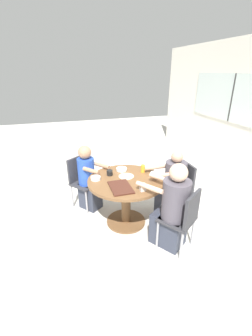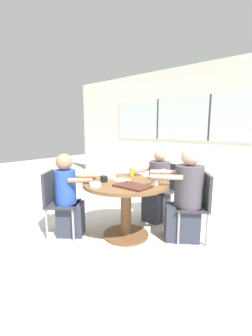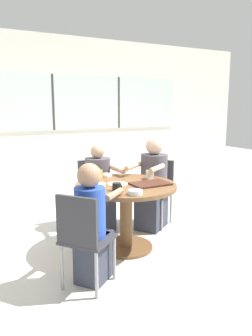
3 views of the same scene
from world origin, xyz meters
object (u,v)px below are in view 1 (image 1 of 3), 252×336
at_px(milk_carton_small, 143,187).
at_px(person_man_blue_shirt, 88,180).
at_px(bowl_white_shallow, 155,174).
at_px(chair_for_man_blue_shirt, 81,177).
at_px(chair_for_woman_green_shirt, 182,185).
at_px(person_woman_green_shirt, 172,188).
at_px(bowl_fruit, 122,169).
at_px(coffee_mug, 110,173).
at_px(chair_for_man_teal_shirt, 184,216).
at_px(bowl_cereal, 96,178).
at_px(juice_glass, 143,169).
at_px(person_man_teal_shirt, 172,211).

bearing_deg(milk_carton_small, person_man_blue_shirt, -148.92).
relative_size(person_man_blue_shirt, bowl_white_shallow, 7.60).
bearing_deg(chair_for_man_blue_shirt, bowl_white_shallow, 107.93).
distance_m(chair_for_woman_green_shirt, person_woman_green_shirt, 0.17).
distance_m(milk_carton_small, bowl_fruit, 0.71).
xyz_separation_m(person_man_blue_shirt, bowl_fruit, (0.27, 0.50, 0.25)).
bearing_deg(bowl_fruit, person_man_blue_shirt, -118.55).
xyz_separation_m(chair_for_man_blue_shirt, person_man_blue_shirt, (0.13, 0.10, -0.00)).
height_order(chair_for_woman_green_shirt, chair_for_man_blue_shirt, same).
bearing_deg(coffee_mug, person_woman_green_shirt, 77.39).
height_order(chair_for_man_blue_shirt, coffee_mug, chair_for_man_blue_shirt).
xyz_separation_m(person_woman_green_shirt, bowl_white_shallow, (-0.03, -0.29, 0.27)).
xyz_separation_m(chair_for_man_teal_shirt, milk_carton_small, (-0.39, -0.41, 0.27)).
relative_size(bowl_white_shallow, bowl_fruit, 0.87).
bearing_deg(person_man_blue_shirt, bowl_fruit, 112.97).
distance_m(chair_for_man_blue_shirt, person_man_blue_shirt, 0.16).
relative_size(bowl_cereal, bowl_fruit, 0.85).
height_order(person_woman_green_shirt, person_man_blue_shirt, person_man_blue_shirt).
distance_m(person_woman_green_shirt, coffee_mug, 1.02).
bearing_deg(chair_for_man_teal_shirt, person_woman_green_shirt, 38.43).
xyz_separation_m(chair_for_man_teal_shirt, person_man_blue_shirt, (-1.36, -1.00, -0.00)).
distance_m(person_man_blue_shirt, bowl_fruit, 0.62).
xyz_separation_m(person_woman_green_shirt, bowl_fruit, (-0.33, -0.73, 0.27)).
height_order(bowl_white_shallow, bowl_cereal, bowl_cereal).
bearing_deg(chair_for_woman_green_shirt, milk_carton_small, 114.80).
relative_size(chair_for_woman_green_shirt, person_man_blue_shirt, 0.78).
bearing_deg(juice_glass, coffee_mug, -94.17).
bearing_deg(person_man_blue_shirt, person_man_teal_shirt, 88.02).
height_order(coffee_mug, milk_carton_small, milk_carton_small).
height_order(chair_for_woman_green_shirt, milk_carton_small, chair_for_woman_green_shirt).
bearing_deg(bowl_white_shallow, juice_glass, -133.38).
bearing_deg(milk_carton_small, chair_for_woman_green_shirt, 114.43).
bearing_deg(person_woman_green_shirt, chair_for_man_blue_shirt, 61.68).
height_order(chair_for_man_teal_shirt, bowl_cereal, chair_for_man_teal_shirt).
relative_size(person_man_teal_shirt, milk_carton_small, 12.20).
distance_m(chair_for_woman_green_shirt, chair_for_man_blue_shirt, 1.67).
bearing_deg(person_man_teal_shirt, person_man_blue_shirt, 91.99).
bearing_deg(person_man_teal_shirt, milk_carton_small, 107.44).
bearing_deg(chair_for_man_blue_shirt, person_man_blue_shirt, 90.00).
height_order(chair_for_man_blue_shirt, chair_for_man_teal_shirt, same).
height_order(chair_for_man_blue_shirt, bowl_fruit, chair_for_man_blue_shirt).
xyz_separation_m(juice_glass, bowl_fruit, (-0.15, -0.29, -0.04)).
xyz_separation_m(chair_for_man_teal_shirt, person_woman_green_shirt, (-0.76, 0.23, -0.03)).
bearing_deg(chair_for_man_blue_shirt, juice_glass, 109.81).
bearing_deg(bowl_cereal, juice_glass, 93.79).
xyz_separation_m(chair_for_woman_green_shirt, milk_carton_small, (0.37, -0.81, 0.27)).
bearing_deg(bowl_white_shallow, chair_for_man_teal_shirt, 3.92).
distance_m(person_man_teal_shirt, bowl_white_shallow, 0.69).
xyz_separation_m(chair_for_woman_green_shirt, chair_for_man_teal_shirt, (0.76, -0.40, 0.00)).
distance_m(juice_glass, bowl_fruit, 0.34).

